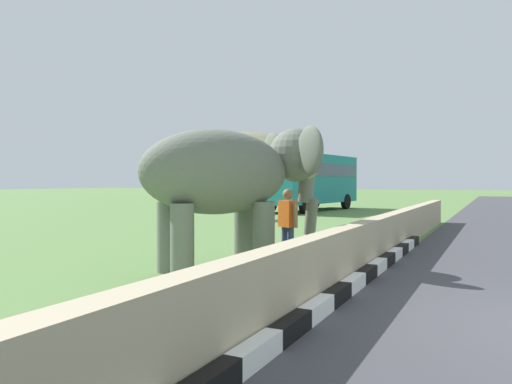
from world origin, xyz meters
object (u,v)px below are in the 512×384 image
object	(u,v)px
elephant	(232,175)
bus_teal	(310,178)
cow_near	(259,202)
person_handler	(288,222)

from	to	relation	value
elephant	bus_teal	distance (m)	20.93
cow_near	person_handler	bearing A→B (deg)	-150.69
bus_teal	person_handler	bearing A→B (deg)	-161.23
person_handler	bus_teal	distance (m)	20.01
bus_teal	cow_near	bearing A→B (deg)	-176.83
elephant	cow_near	distance (m)	13.01
elephant	person_handler	world-z (taller)	elephant
elephant	cow_near	xyz separation A→B (m)	(11.85, 5.26, -1.08)
person_handler	elephant	bearing A→B (deg)	149.74
elephant	person_handler	xyz separation A→B (m)	(1.22, -0.71, -1.03)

